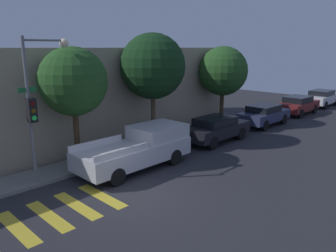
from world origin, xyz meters
TOP-DOWN VIEW (x-y plane):
  - ground_plane at (0.00, 0.00)m, footprint 60.00×60.00m
  - sidewalk at (0.00, 4.10)m, footprint 26.00×1.79m
  - building_row at (0.00, 8.39)m, footprint 26.00×6.00m
  - crosswalk at (-3.31, 0.80)m, footprint 5.52×2.60m
  - traffic_light_pole at (-1.63, 3.37)m, footprint 2.14×0.56m
  - pickup_truck at (2.22, 2.10)m, footprint 5.36×2.11m
  - sedan_near_corner at (8.01, 2.10)m, footprint 4.46×1.85m
  - sedan_middle at (13.59, 2.10)m, footprint 4.37×1.85m
  - sedan_far_end at (19.16, 2.10)m, footprint 4.47×1.88m
  - sedan_tail_of_row at (24.37, 2.10)m, footprint 4.45×1.86m
  - tree_near_corner at (0.30, 4.18)m, footprint 3.00×3.00m
  - tree_midblock at (5.02, 4.18)m, footprint 3.50×3.50m
  - tree_far_end at (11.47, 4.18)m, footprint 3.29×3.29m

SIDE VIEW (x-z plane):
  - ground_plane at x=0.00m, z-range 0.00..0.00m
  - crosswalk at x=-3.31m, z-range 0.00..0.00m
  - sidewalk at x=0.00m, z-range 0.00..0.14m
  - sedan_middle at x=13.59m, z-range 0.06..1.51m
  - sedan_near_corner at x=8.01m, z-range 0.06..1.51m
  - sedan_far_end at x=19.16m, z-range 0.06..1.53m
  - sedan_tail_of_row at x=24.37m, z-range 0.06..1.55m
  - pickup_truck at x=2.22m, z-range 0.03..1.80m
  - building_row at x=0.00m, z-range 0.00..5.30m
  - traffic_light_pole at x=-1.63m, z-range 0.75..6.48m
  - tree_far_end at x=11.47m, z-range 1.05..6.46m
  - tree_near_corner at x=0.30m, z-range 1.17..6.56m
  - tree_midblock at x=5.02m, z-range 1.28..7.37m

